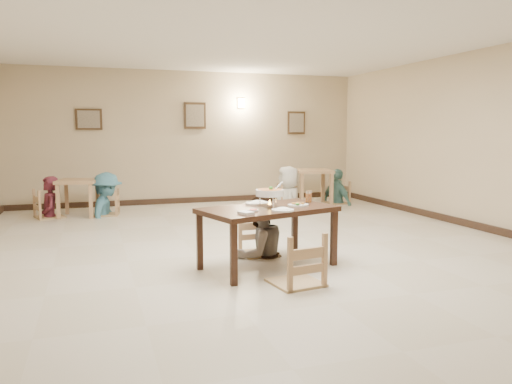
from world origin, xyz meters
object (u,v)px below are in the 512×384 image
object	(u,v)px
bg_chair_ll	(49,191)
bg_chair_lr	(106,191)
bg_diner_c	(289,166)
bg_diner_d	(338,169)
bg_table_left	(78,187)
bg_chair_rr	(337,183)
main_diner	(260,196)
chair_near	(296,235)
curry_warmer	(270,193)
bg_chair_rl	(288,185)
main_table	(268,214)
bg_diner_a	(48,176)
bg_table_right	(313,176)
bg_diner_b	(106,172)
chair_far	(258,219)
drink_glass	(309,197)

from	to	relation	value
bg_chair_ll	bg_chair_lr	size ratio (longest dim) A/B	1.10
bg_diner_c	bg_diner_d	distance (m)	1.21
bg_table_left	bg_chair_rr	xyz separation A→B (m)	(5.59, -0.01, -0.10)
main_diner	chair_near	bearing A→B (deg)	70.83
curry_warmer	bg_chair_rl	distance (m)	5.08
main_table	bg_chair_rl	world-z (taller)	bg_chair_rl
chair_near	bg_diner_d	world-z (taller)	bg_diner_d
main_diner	bg_diner_d	world-z (taller)	main_diner
bg_table_left	curry_warmer	bearing A→B (deg)	-63.72
main_diner	bg_chair_rr	distance (m)	5.16
curry_warmer	bg_chair_rr	xyz separation A→B (m)	(3.31, 4.63, -0.43)
main_table	main_diner	world-z (taller)	main_diner
main_table	bg_table_left	size ratio (longest dim) A/B	2.06
bg_diner_a	bg_table_right	bearing A→B (deg)	80.00
bg_diner_b	chair_far	bearing A→B (deg)	-137.77
curry_warmer	bg_chair_ll	size ratio (longest dim) A/B	0.36
drink_glass	bg_table_right	distance (m)	4.88
bg_table_right	bg_diner_a	distance (m)	5.52
bg_chair_rr	bg_diner_c	bearing A→B (deg)	-96.57
bg_chair_rr	bg_diner_d	size ratio (longest dim) A/B	0.61
main_diner	curry_warmer	world-z (taller)	main_diner
bg_table_right	bg_diner_c	distance (m)	0.65
main_diner	bg_diner_d	distance (m)	5.15
chair_near	bg_chair_rr	bearing A→B (deg)	-129.89
bg_table_left	bg_table_right	bearing A→B (deg)	0.21
chair_far	drink_glass	world-z (taller)	chair_far
main_table	bg_diner_c	size ratio (longest dim) A/B	1.00
bg_diner_a	bg_chair_rl	bearing A→B (deg)	79.49
curry_warmer	bg_diner_a	bearing A→B (deg)	121.26
bg_diner_d	bg_diner_c	bearing A→B (deg)	78.68
bg_table_left	bg_diner_d	distance (m)	5.60
bg_diner_c	bg_table_right	bearing A→B (deg)	105.97
curry_warmer	bg_chair_rl	world-z (taller)	curry_warmer
main_diner	bg_table_left	xyz separation A→B (m)	(-2.37, 4.02, -0.22)
main_table	bg_chair_rl	distance (m)	5.05
main_table	bg_chair_lr	world-z (taller)	bg_chair_lr
bg_chair_ll	chair_far	bearing A→B (deg)	-162.50
drink_glass	bg_chair_rr	distance (m)	5.16
chair_far	bg_table_right	bearing A→B (deg)	54.91
bg_chair_rr	bg_diner_b	xyz separation A→B (m)	(-5.07, -0.03, 0.37)
chair_far	bg_chair_ll	world-z (taller)	bg_chair_ll
chair_far	bg_chair_rr	distance (m)	5.11
bg_diner_b	bg_chair_lr	bearing A→B (deg)	-136.32
bg_chair_ll	bg_chair_rl	xyz separation A→B (m)	(4.91, -0.03, -0.06)
bg_chair_lr	bg_diner_a	xyz separation A→B (m)	(-1.05, 0.04, 0.32)
bg_chair_rl	bg_diner_b	bearing A→B (deg)	96.70
bg_table_left	bg_diner_b	xyz separation A→B (m)	(0.52, -0.04, 0.26)
bg_chair_ll	bg_diner_d	world-z (taller)	bg_diner_d
drink_glass	bg_diner_a	size ratio (longest dim) A/B	0.10
chair_far	bg_table_left	bearing A→B (deg)	119.10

